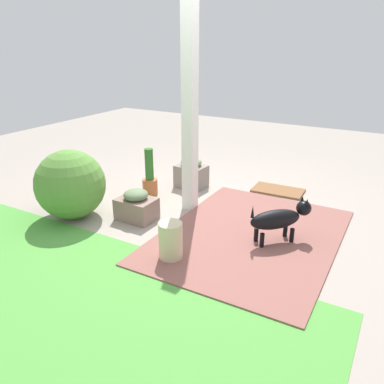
{
  "coord_description": "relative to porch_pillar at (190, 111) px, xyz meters",
  "views": [
    {
      "loc": [
        -2.04,
        3.81,
        2.01
      ],
      "look_at": [
        -0.04,
        0.29,
        0.41
      ],
      "focal_mm": 35.97,
      "sensor_mm": 36.0,
      "label": 1
    }
  ],
  "objects": [
    {
      "name": "doormat",
      "position": [
        -0.81,
        -1.11,
        -1.23
      ],
      "size": [
        0.71,
        0.43,
        0.03
      ],
      "primitive_type": "cube",
      "rotation": [
        0.0,
        0.0,
        0.03
      ],
      "color": "brown",
      "rests_on": "ground"
    },
    {
      "name": "porch_pillar",
      "position": [
        0.0,
        0.0,
        0.0
      ],
      "size": [
        0.15,
        0.15,
        2.49
      ],
      "primitive_type": "cube",
      "color": "white",
      "rests_on": "ground"
    },
    {
      "name": "stone_planter_nearest",
      "position": [
        0.36,
        -0.67,
        -1.03
      ],
      "size": [
        0.45,
        0.36,
        0.45
      ],
      "color": "gray",
      "rests_on": "ground"
    },
    {
      "name": "stone_planter_mid",
      "position": [
        0.39,
        0.61,
        -1.07
      ],
      "size": [
        0.45,
        0.34,
        0.38
      ],
      "color": "#886E60",
      "rests_on": "ground"
    },
    {
      "name": "round_shrub",
      "position": [
        1.11,
        0.93,
        -0.83
      ],
      "size": [
        0.83,
        0.83,
        0.83
      ],
      "primitive_type": "sphere",
      "color": "#558A38",
      "rests_on": "ground"
    },
    {
      "name": "ground_plane",
      "position": [
        -0.23,
        0.13,
        -1.25
      ],
      "size": [
        12.0,
        12.0,
        0.0
      ],
      "primitive_type": "plane",
      "color": "gray"
    },
    {
      "name": "ceramic_urn",
      "position": [
        -0.45,
        1.17,
        -1.05
      ],
      "size": [
        0.24,
        0.24,
        0.39
      ],
      "primitive_type": "cylinder",
      "color": "beige",
      "rests_on": "ground"
    },
    {
      "name": "dog",
      "position": [
        -1.27,
        0.33,
        -0.97
      ],
      "size": [
        0.57,
        0.6,
        0.48
      ],
      "color": "black",
      "rests_on": "ground"
    },
    {
      "name": "brick_path",
      "position": [
        -0.97,
        0.35,
        -1.24
      ],
      "size": [
        1.8,
        2.4,
        0.02
      ],
      "primitive_type": "cube",
      "color": "#8D554D",
      "rests_on": "ground"
    },
    {
      "name": "terracotta_pot_tall",
      "position": [
        0.71,
        -0.12,
        -1.01
      ],
      "size": [
        0.21,
        0.21,
        0.66
      ],
      "color": "#AB5D34",
      "rests_on": "ground"
    }
  ]
}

